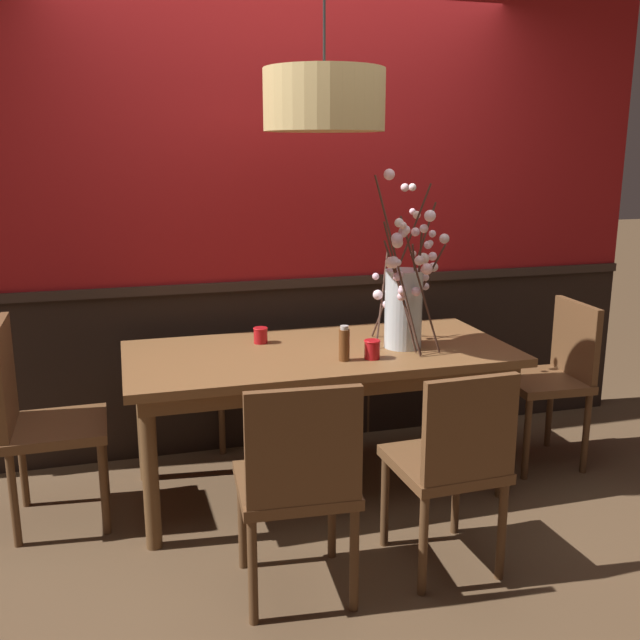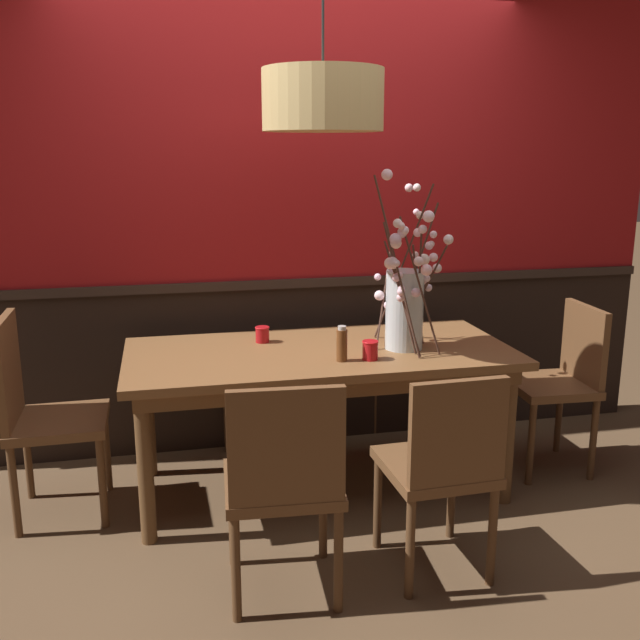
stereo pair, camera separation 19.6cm
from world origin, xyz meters
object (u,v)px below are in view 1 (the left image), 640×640
chair_far_side_left (241,351)px  candle_holder_nearer_edge (372,349)px  vase_with_blossoms (405,301)px  chair_far_side_right (324,340)px  chair_near_side_right (452,459)px  dining_table (320,365)px  condiment_bottle (344,344)px  chair_head_west_end (37,413)px  chair_head_east_end (554,372)px  candle_holder_nearer_center (261,335)px  chair_near_side_left (298,479)px  pendant_lamp (324,100)px

chair_far_side_left → candle_holder_nearer_edge: size_ratio=10.48×
vase_with_blossoms → candle_holder_nearer_edge: size_ratio=9.63×
chair_far_side_left → vase_with_blossoms: 1.21m
chair_far_side_right → chair_near_side_right: size_ratio=1.11×
dining_table → chair_far_side_right: size_ratio=1.94×
dining_table → condiment_bottle: condiment_bottle is taller
chair_head_west_end → chair_near_side_right: size_ratio=1.11×
chair_head_east_end → candle_holder_nearer_center: chair_head_east_end is taller
chair_near_side_left → candle_holder_nearer_edge: chair_near_side_left is taller
candle_holder_nearer_edge → pendant_lamp: bearing=148.0°
chair_near_side_right → pendant_lamp: bearing=112.2°
vase_with_blossoms → candle_holder_nearer_edge: vase_with_blossoms is taller
condiment_bottle → candle_holder_nearer_center: bearing=127.4°
pendant_lamp → chair_far_side_left: bearing=105.1°
dining_table → chair_near_side_left: bearing=-110.9°
chair_head_west_end → vase_with_blossoms: (1.74, -0.09, 0.44)m
chair_head_west_end → candle_holder_nearer_center: bearing=9.6°
pendant_lamp → vase_with_blossoms: bearing=2.7°
condiment_bottle → chair_far_side_left: bearing=106.8°
chair_head_west_end → chair_near_side_left: bearing=-42.1°
chair_head_east_end → chair_near_side_left: bearing=-152.9°
chair_near_side_right → candle_holder_nearer_center: bearing=117.9°
chair_head_west_end → pendant_lamp: 1.90m
dining_table → chair_head_west_end: chair_head_west_end is taller
chair_far_side_right → candle_holder_nearer_edge: bearing=-94.6°
chair_head_west_end → condiment_bottle: bearing=-9.4°
chair_far_side_left → vase_with_blossoms: (0.67, -0.90, 0.45)m
chair_near_side_right → chair_near_side_left: 0.64m
chair_head_west_end → dining_table: bearing=-0.8°
pendant_lamp → chair_head_east_end: bearing=2.7°
chair_far_side_right → chair_far_side_left: 0.54m
vase_with_blossoms → chair_near_side_left: bearing=-132.9°
chair_head_east_end → chair_head_west_end: size_ratio=0.93×
chair_far_side_right → chair_head_west_end: 1.82m
chair_head_east_end → chair_head_west_end: chair_head_west_end is taller
chair_far_side_right → vase_with_blossoms: size_ratio=1.11×
pendant_lamp → chair_head_west_end: bearing=175.1°
chair_far_side_left → condiment_bottle: bearing=-73.2°
chair_far_side_left → chair_near_side_right: 1.78m
candle_holder_nearer_edge → dining_table: bearing=130.9°
chair_head_east_end → candle_holder_nearer_center: bearing=171.6°
chair_head_east_end → chair_near_side_left: 1.86m
chair_far_side_right → candle_holder_nearer_edge: size_ratio=10.69×
chair_far_side_right → chair_near_side_left: bearing=-109.2°
chair_far_side_left → pendant_lamp: pendant_lamp is taller
condiment_bottle → chair_near_side_left: bearing=-120.4°
chair_far_side_left → chair_near_side_left: size_ratio=1.06×
chair_far_side_left → candle_holder_nearer_center: size_ratio=11.74×
candle_holder_nearer_center → pendant_lamp: (0.25, -0.29, 1.13)m
chair_far_side_right → dining_table: bearing=-107.6°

